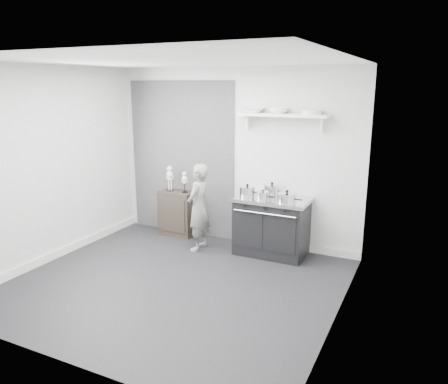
{
  "coord_description": "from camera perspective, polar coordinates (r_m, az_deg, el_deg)",
  "views": [
    {
      "loc": [
        2.76,
        -4.29,
        2.44
      ],
      "look_at": [
        0.23,
        0.95,
        1.0
      ],
      "focal_mm": 35.0,
      "sensor_mm": 36.0,
      "label": 1
    }
  ],
  "objects": [
    {
      "name": "bowl_small",
      "position": [
        6.3,
        7.19,
        10.51
      ],
      "size": [
        0.26,
        0.26,
        0.08
      ],
      "primitive_type": "imported",
      "color": "white",
      "rests_on": "wall_shelf"
    },
    {
      "name": "skeleton_full",
      "position": [
        7.19,
        -7.09,
        2.02
      ],
      "size": [
        0.13,
        0.09,
        0.47
      ],
      "primitive_type": null,
      "color": "beige",
      "rests_on": "side_cabinet"
    },
    {
      "name": "pot_front_right",
      "position": [
        6.06,
        8.22,
        -0.74
      ],
      "size": [
        0.35,
        0.26,
        0.18
      ],
      "color": "silver",
      "rests_on": "stove"
    },
    {
      "name": "pot_back_left",
      "position": [
        6.42,
        6.28,
        0.27
      ],
      "size": [
        0.32,
        0.24,
        0.2
      ],
      "color": "silver",
      "rests_on": "stove"
    },
    {
      "name": "wall_shelf",
      "position": [
        6.3,
        7.66,
        9.83
      ],
      "size": [
        1.3,
        0.26,
        0.24
      ],
      "color": "silver",
      "rests_on": "room_shell"
    },
    {
      "name": "pot_front_left",
      "position": [
        6.34,
        3.07,
        0.1
      ],
      "size": [
        0.32,
        0.23,
        0.19
      ],
      "color": "silver",
      "rests_on": "stove"
    },
    {
      "name": "bowl_large",
      "position": [
        6.44,
        3.87,
        10.62
      ],
      "size": [
        0.31,
        0.31,
        0.07
      ],
      "primitive_type": "imported",
      "color": "white",
      "rests_on": "wall_shelf"
    },
    {
      "name": "stove",
      "position": [
        6.43,
        6.23,
        -4.41
      ],
      "size": [
        1.07,
        0.67,
        0.86
      ],
      "color": "black",
      "rests_on": "ground"
    },
    {
      "name": "child",
      "position": [
        6.51,
        -3.34,
        -2.01
      ],
      "size": [
        0.33,
        0.49,
        1.32
      ],
      "primitive_type": "imported",
      "rotation": [
        0.0,
        0.0,
        -1.55
      ],
      "color": "slate",
      "rests_on": "ground"
    },
    {
      "name": "plate_stack",
      "position": [
        6.17,
        11.36,
        10.18
      ],
      "size": [
        0.27,
        0.27,
        0.06
      ],
      "primitive_type": "cylinder",
      "color": "silver",
      "rests_on": "wall_shelf"
    },
    {
      "name": "skeleton_torso",
      "position": [
        7.05,
        -5.17,
        1.5
      ],
      "size": [
        0.11,
        0.07,
        0.39
      ],
      "primitive_type": null,
      "color": "beige",
      "rests_on": "side_cabinet"
    },
    {
      "name": "room_shell",
      "position": [
        5.34,
        -6.89,
        5.14
      ],
      "size": [
        4.02,
        3.62,
        2.71
      ],
      "color": "#B7B7B5",
      "rests_on": "ground"
    },
    {
      "name": "pot_front_center",
      "position": [
        6.19,
        5.1,
        -0.44
      ],
      "size": [
        0.26,
        0.18,
        0.14
      ],
      "color": "silver",
      "rests_on": "stove"
    },
    {
      "name": "side_cabinet",
      "position": [
        7.27,
        -6.09,
        -2.75
      ],
      "size": [
        0.57,
        0.33,
        0.74
      ],
      "primitive_type": "cube",
      "color": "black",
      "rests_on": "ground"
    },
    {
      "name": "ground",
      "position": [
        5.66,
        -6.45,
        -11.77
      ],
      "size": [
        4.0,
        4.0,
        0.0
      ],
      "primitive_type": "plane",
      "color": "black",
      "rests_on": "ground"
    }
  ]
}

